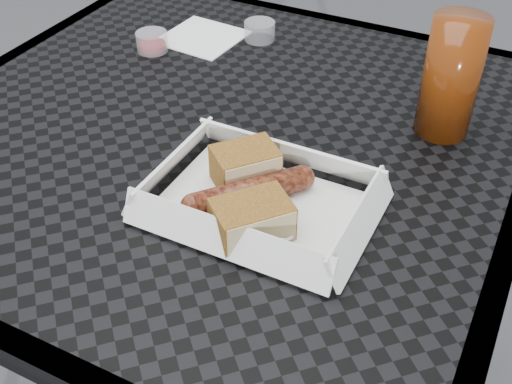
# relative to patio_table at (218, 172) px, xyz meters

# --- Properties ---
(patio_table) EXTENTS (0.80, 0.80, 0.74)m
(patio_table) POSITION_rel_patio_table_xyz_m (0.00, 0.00, 0.00)
(patio_table) COLOR black
(patio_table) RESTS_ON ground
(food_tray) EXTENTS (0.22, 0.15, 0.00)m
(food_tray) POSITION_rel_patio_table_xyz_m (0.13, -0.12, 0.08)
(food_tray) COLOR white
(food_tray) RESTS_ON patio_table
(bratwurst) EXTENTS (0.11, 0.13, 0.03)m
(bratwurst) POSITION_rel_patio_table_xyz_m (0.11, -0.12, 0.09)
(bratwurst) COLOR brown
(bratwurst) RESTS_ON food_tray
(bread_near) EXTENTS (0.09, 0.09, 0.05)m
(bread_near) POSITION_rel_patio_table_xyz_m (0.09, -0.09, 0.10)
(bread_near) COLOR brown
(bread_near) RESTS_ON food_tray
(bread_far) EXTENTS (0.09, 0.10, 0.04)m
(bread_far) POSITION_rel_patio_table_xyz_m (0.14, -0.17, 0.10)
(bread_far) COLOR brown
(bread_far) RESTS_ON food_tray
(veg_garnish) EXTENTS (0.03, 0.03, 0.00)m
(veg_garnish) POSITION_rel_patio_table_xyz_m (0.17, -0.17, 0.08)
(veg_garnish) COLOR #EE420A
(veg_garnish) RESTS_ON food_tray
(napkin) EXTENTS (0.13, 0.13, 0.00)m
(napkin) POSITION_rel_patio_table_xyz_m (-0.15, 0.22, 0.08)
(napkin) COLOR white
(napkin) RESTS_ON patio_table
(condiment_cup_sauce) EXTENTS (0.05, 0.05, 0.03)m
(condiment_cup_sauce) POSITION_rel_patio_table_xyz_m (-0.20, 0.15, 0.09)
(condiment_cup_sauce) COLOR maroon
(condiment_cup_sauce) RESTS_ON patio_table
(condiment_cup_empty) EXTENTS (0.05, 0.05, 0.03)m
(condiment_cup_empty) POSITION_rel_patio_table_xyz_m (-0.06, 0.26, 0.09)
(condiment_cup_empty) COLOR silver
(condiment_cup_empty) RESTS_ON patio_table
(drink_glass) EXTENTS (0.07, 0.07, 0.16)m
(drink_glass) POSITION_rel_patio_table_xyz_m (0.27, 0.13, 0.15)
(drink_glass) COLOR #532007
(drink_glass) RESTS_ON patio_table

